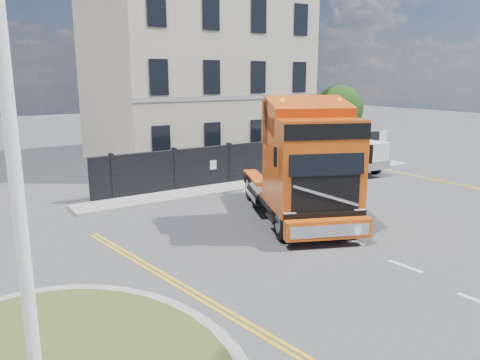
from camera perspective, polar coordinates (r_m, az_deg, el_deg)
ground at (r=14.54m, az=4.01°, el=-9.09°), size 120.00×120.00×0.00m
hoarding_fence at (r=25.03m, az=3.63°, el=2.50°), size 18.80×0.25×2.00m
georgian_building at (r=30.73m, az=-5.70°, el=13.26°), size 12.30×10.30×12.80m
tree at (r=32.21m, az=11.68°, el=8.17°), size 3.20×3.20×4.80m
pavement_far at (r=24.19m, az=3.82°, el=-0.13°), size 20.00×1.60×0.12m
truck at (r=17.10m, az=7.92°, el=1.18°), size 5.53×8.02×4.51m
flatbed_pickup at (r=26.77m, az=14.14°, el=2.82°), size 2.12×4.64×1.88m
lamppost_island at (r=6.06m, az=-25.33°, el=-3.50°), size 0.23×0.45×7.31m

